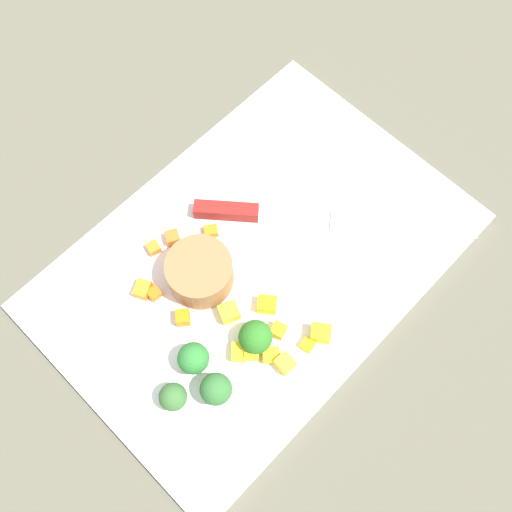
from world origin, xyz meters
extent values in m
plane|color=#585545|center=(0.00, 0.00, 0.00)|extent=(4.00, 4.00, 0.00)
cube|color=white|center=(0.00, 0.00, 0.01)|extent=(0.45, 0.31, 0.01)
cylinder|color=#99673C|center=(0.06, -0.03, 0.03)|extent=(0.07, 0.07, 0.04)
cube|color=silver|center=(-0.14, 0.09, 0.01)|extent=(0.12, 0.14, 0.00)
cube|color=maroon|center=(-0.02, -0.06, 0.02)|extent=(0.06, 0.07, 0.02)
cube|color=orange|center=(0.07, -0.09, 0.02)|extent=(0.02, 0.02, 0.01)
cube|color=orange|center=(0.11, -0.06, 0.02)|extent=(0.02, 0.02, 0.01)
cube|color=orange|center=(0.10, -0.05, 0.02)|extent=(0.01, 0.01, 0.01)
cube|color=orange|center=(0.10, -0.01, 0.02)|extent=(0.02, 0.02, 0.02)
cube|color=orange|center=(0.05, -0.08, 0.02)|extent=(0.02, 0.02, 0.01)
cube|color=orange|center=(0.01, -0.06, 0.02)|extent=(0.02, 0.02, 0.01)
cube|color=yellow|center=(0.03, 0.05, 0.02)|extent=(0.03, 0.03, 0.02)
cube|color=yellow|center=(0.09, 0.06, 0.02)|extent=(0.02, 0.02, 0.01)
cube|color=yellow|center=(0.03, 0.10, 0.02)|extent=(0.01, 0.01, 0.01)
cube|color=yellow|center=(0.06, 0.10, 0.02)|extent=(0.02, 0.02, 0.02)
cube|color=yellow|center=(0.06, 0.06, 0.02)|extent=(0.02, 0.02, 0.01)
cube|color=yellow|center=(0.01, 0.11, 0.02)|extent=(0.03, 0.03, 0.02)
cube|color=yellow|center=(0.06, 0.02, 0.02)|extent=(0.03, 0.02, 0.02)
cube|color=yellow|center=(0.04, 0.07, 0.02)|extent=(0.02, 0.02, 0.01)
cube|color=yellow|center=(0.07, 0.09, 0.02)|extent=(0.02, 0.02, 0.01)
cube|color=yellow|center=(0.08, 0.07, 0.02)|extent=(0.02, 0.02, 0.02)
cylinder|color=#7FB95B|center=(0.12, 0.04, 0.02)|extent=(0.01, 0.01, 0.01)
sphere|color=#2C772F|center=(0.12, 0.04, 0.03)|extent=(0.03, 0.03, 0.03)
cylinder|color=#89C05B|center=(0.13, 0.07, 0.02)|extent=(0.01, 0.01, 0.02)
sphere|color=#316930|center=(0.13, 0.07, 0.04)|extent=(0.03, 0.03, 0.03)
cylinder|color=#93B85B|center=(0.16, 0.05, 0.02)|extent=(0.01, 0.01, 0.01)
sphere|color=#376730|center=(0.16, 0.05, 0.03)|extent=(0.03, 0.03, 0.03)
cylinder|color=#8DB35F|center=(0.07, 0.06, 0.02)|extent=(0.01, 0.01, 0.01)
sphere|color=#2C6F20|center=(0.07, 0.06, 0.03)|extent=(0.03, 0.03, 0.03)
camera|label=1|loc=(0.17, 0.17, 0.61)|focal=41.30mm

